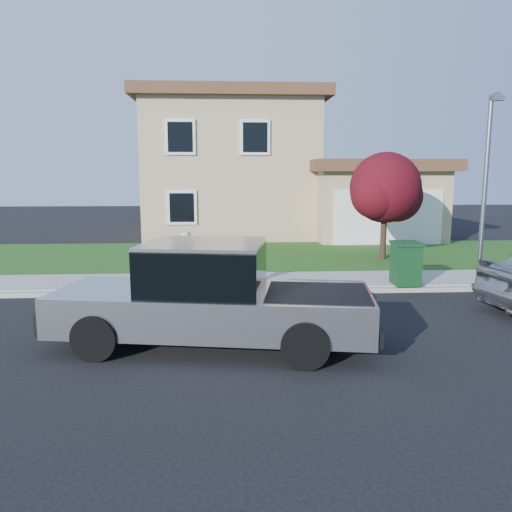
{
  "coord_description": "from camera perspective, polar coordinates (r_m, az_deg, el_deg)",
  "views": [
    {
      "loc": [
        -0.24,
        -9.5,
        3.01
      ],
      "look_at": [
        0.41,
        1.56,
        1.2
      ],
      "focal_mm": 35.0,
      "sensor_mm": 36.0,
      "label": 1
    }
  ],
  "objects": [
    {
      "name": "house",
      "position": [
        25.93,
        0.09,
        9.62
      ],
      "size": [
        14.0,
        11.3,
        6.85
      ],
      "color": "tan",
      "rests_on": "ground"
    },
    {
      "name": "ornamental_tree",
      "position": [
        17.84,
        14.66,
        7.2
      ],
      "size": [
        2.69,
        2.42,
        3.69
      ],
      "color": "black",
      "rests_on": "lawn"
    },
    {
      "name": "street_lamp",
      "position": [
        13.81,
        24.79,
        7.59
      ],
      "size": [
        0.28,
        0.64,
        4.92
      ],
      "rotation": [
        0.0,
        0.0,
        -0.17
      ],
      "color": "slate",
      "rests_on": "ground"
    },
    {
      "name": "woman",
      "position": [
        11.36,
        -7.94,
        -1.89
      ],
      "size": [
        0.68,
        0.56,
        1.75
      ],
      "rotation": [
        0.0,
        0.0,
        2.78
      ],
      "color": "tan",
      "rests_on": "ground"
    },
    {
      "name": "curb",
      "position": [
        12.81,
        2.3,
        -4.05
      ],
      "size": [
        40.0,
        0.2,
        0.12
      ],
      "primitive_type": "cube",
      "color": "gray",
      "rests_on": "ground"
    },
    {
      "name": "ground",
      "position": [
        9.97,
        -1.84,
        -8.3
      ],
      "size": [
        80.0,
        80.0,
        0.0
      ],
      "primitive_type": "plane",
      "color": "black",
      "rests_on": "ground"
    },
    {
      "name": "trash_bin",
      "position": [
        13.64,
        16.74,
        -0.77
      ],
      "size": [
        0.71,
        0.81,
        1.13
      ],
      "rotation": [
        0.0,
        0.0,
        -0.02
      ],
      "color": "#0E3417",
      "rests_on": "sidewalk"
    },
    {
      "name": "pickup_truck",
      "position": [
        8.82,
        -5.13,
        -4.82
      ],
      "size": [
        5.88,
        2.8,
        1.86
      ],
      "rotation": [
        0.0,
        0.0,
        -0.17
      ],
      "color": "black",
      "rests_on": "ground"
    },
    {
      "name": "sidewalk",
      "position": [
        13.87,
        1.86,
        -2.94
      ],
      "size": [
        40.0,
        2.0,
        0.15
      ],
      "primitive_type": "cube",
      "color": "gray",
      "rests_on": "ground"
    },
    {
      "name": "lawn",
      "position": [
        18.29,
        0.58,
        -0.04
      ],
      "size": [
        40.0,
        7.0,
        0.1
      ],
      "primitive_type": "cube",
      "color": "#1C4112",
      "rests_on": "ground"
    }
  ]
}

